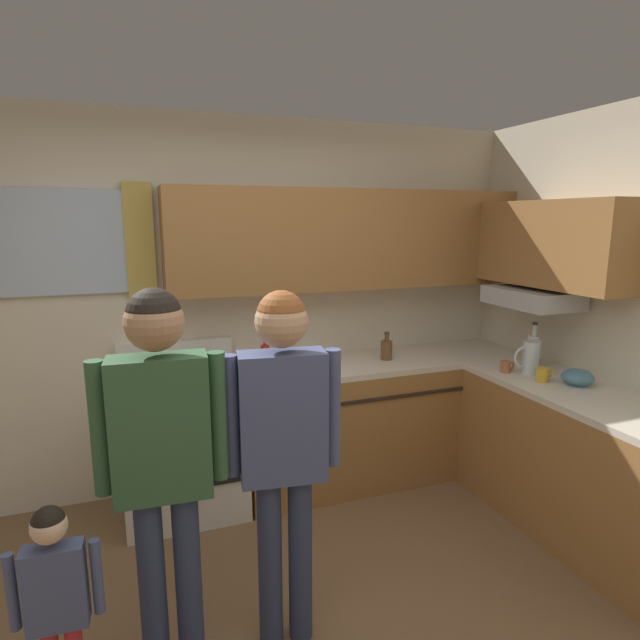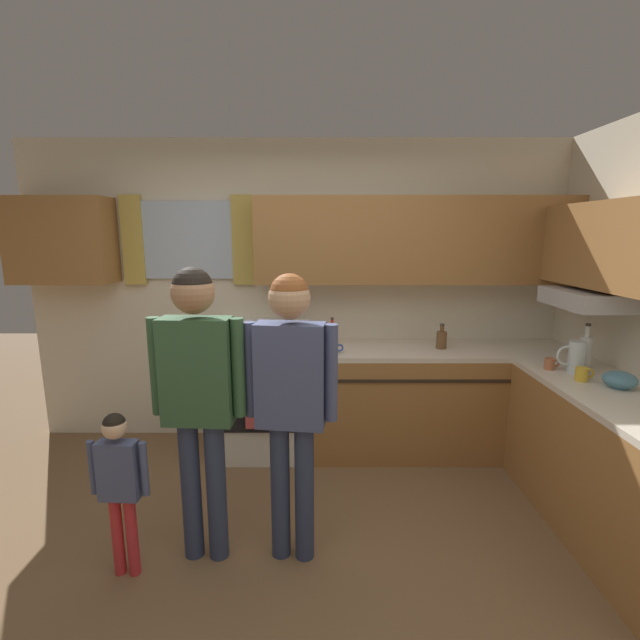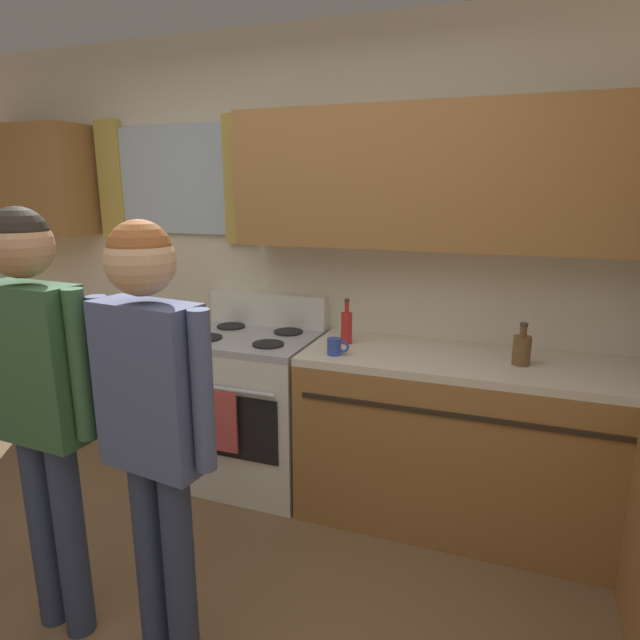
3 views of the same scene
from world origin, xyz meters
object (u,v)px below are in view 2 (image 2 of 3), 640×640
Objects in this scene: cup_terracotta at (550,364)px; mixing_bowl at (620,380)px; stove_oven at (264,397)px; mug_cobalt_blue at (334,348)px; adult_in_plaid at (291,386)px; bottle_milk_white at (585,351)px; small_child at (119,476)px; water_pitcher at (576,357)px; bottle_squat_brown at (441,339)px; adult_holding_child at (198,382)px; bottle_sauce_red at (332,336)px; mug_mustard_yellow at (582,374)px.

cup_terracotta is 0.57× the size of mixing_bowl.
cup_terracotta is at bearing -15.87° from stove_oven.
mug_cobalt_blue is 1.14m from adult_in_plaid.
small_child is at bearing -163.07° from bottle_milk_white.
water_pitcher is 1.14× the size of mixing_bowl.
bottle_squat_brown is 2.51m from small_child.
bottle_milk_white is at bearing 20.32° from adult_in_plaid.
mug_cobalt_blue is 1.89m from mixing_bowl.
stove_oven is 1.42m from adult_holding_child.
bottle_sauce_red is at bearing 51.82° from small_child.
small_child is at bearing -160.59° from adult_holding_child.
stove_oven is at bearing 103.75° from adult_in_plaid.
bottle_squat_brown is 0.84× the size of bottle_sauce_red.
adult_in_plaid is (-1.75, -0.70, 0.09)m from cup_terracotta.
mug_mustard_yellow reaches higher than small_child.
mug_mustard_yellow is 1.05× the size of mug_cobalt_blue.
adult_in_plaid is (-1.88, -0.62, 0.01)m from water_pitcher.
bottle_squat_brown is 1.01m from bottle_milk_white.
stove_oven is at bearing 167.00° from bottle_milk_white.
bottle_squat_brown reaches higher than stove_oven.
cup_terracotta is (-0.26, -0.05, -0.08)m from bottle_milk_white.
bottle_sauce_red is 1.91m from small_child.
adult_holding_child is at bearing -142.53° from bottle_squat_brown.
adult_holding_child reaches higher than mixing_bowl.
cup_terracotta is 1.54m from mug_cobalt_blue.
mug_cobalt_blue is 1.68m from water_pitcher.
bottle_milk_white reaches higher than stove_oven.
bottle_milk_white reaches higher than mug_cobalt_blue.
adult_in_plaid is at bearing -103.66° from mug_cobalt_blue.
mixing_bowl is (1.73, -1.00, -0.05)m from bottle_sauce_red.
mixing_bowl is at bearing -48.09° from bottle_squat_brown.
mixing_bowl is at bearing -22.58° from stove_oven.
adult_holding_child is at bearing 179.84° from adult_in_plaid.
adult_in_plaid is 1.01m from small_child.
mixing_bowl reaches higher than mug_mustard_yellow.
mug_cobalt_blue reaches higher than small_child.
stove_oven is 9.58× the size of mug_cobalt_blue.
cup_terracotta is at bearing 17.53° from small_child.
bottle_squat_brown is 0.65× the size of bottle_milk_white.
cup_terracotta is at bearing 17.20° from adult_holding_child.
stove_oven is 0.66× the size of adult_holding_child.
mug_mustard_yellow is 0.26m from cup_terracotta.
bottle_sauce_red is at bearing 175.93° from bottle_squat_brown.
bottle_milk_white is 1.42× the size of water_pitcher.
stove_oven is 2.36m from water_pitcher.
water_pitcher is 2.91m from small_child.
bottle_squat_brown is 1.06m from mug_mustard_yellow.
mixing_bowl is (0.24, -0.37, 0.01)m from cup_terracotta.
stove_oven is 1.44m from adult_in_plaid.
stove_oven is at bearing 162.72° from mug_cobalt_blue.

